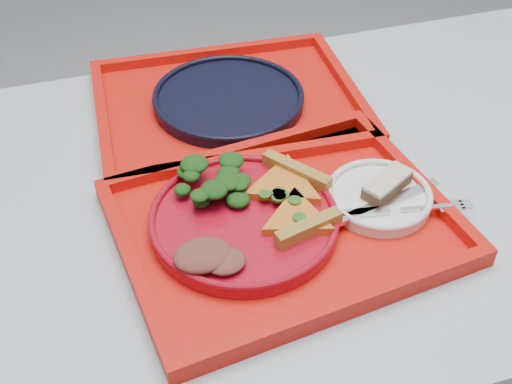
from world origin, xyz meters
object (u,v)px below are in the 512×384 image
Objects in this scene: navy_plate at (228,100)px; dinner_plate at (244,222)px; tray_far at (229,107)px; dessert_bar at (387,184)px; tray_main at (284,226)px.

dinner_plate is at bearing -101.69° from navy_plate.
dessert_bar is (0.15, -0.30, 0.03)m from tray_far.
tray_main is 1.73× the size of dinner_plate.
tray_main is 0.31m from tray_far.
dinner_plate reaches higher than tray_far.
navy_plate is at bearing 88.45° from dessert_bar.
dessert_bar is at bearing -4.14° from tray_main.
tray_far is 1.73× the size of dinner_plate.
tray_far is 1.73× the size of navy_plate.
tray_main is 0.16m from dessert_bar.
tray_far is at bearing 88.45° from dessert_bar.
dinner_plate is (-0.06, -0.30, 0.02)m from tray_far.
dinner_plate is 0.30m from navy_plate.
tray_main is 0.06m from dinner_plate.
navy_plate is (0.00, 0.00, 0.01)m from tray_far.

